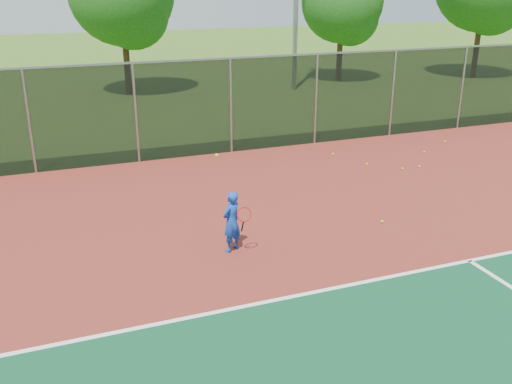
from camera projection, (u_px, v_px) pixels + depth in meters
ground at (499, 377)px, 8.08m from camera, size 120.00×120.00×0.00m
court_apron at (415, 306)px, 9.83m from camera, size 30.00×20.00×0.02m
fence_back at (231, 105)px, 18.04m from camera, size 30.00×0.06×3.03m
tennis_player at (232, 221)px, 11.60m from camera, size 0.59×0.67×2.09m
practice_ball_0 at (402, 169)px, 16.80m from camera, size 0.07×0.07×0.07m
practice_ball_1 at (419, 166)px, 17.00m from camera, size 0.07×0.07×0.07m
practice_ball_2 at (382, 222)px, 13.14m from camera, size 0.07×0.07×0.07m
practice_ball_3 at (445, 142)px, 19.60m from camera, size 0.07×0.07×0.07m
practice_ball_4 at (333, 154)px, 18.21m from camera, size 0.07×0.07×0.07m
practice_ball_5 at (424, 152)px, 18.43m from camera, size 0.07×0.07×0.07m
practice_ball_6 at (367, 164)px, 17.23m from camera, size 0.07×0.07×0.07m
tree_back_mid at (344, 5)px, 30.13m from camera, size 4.34×4.34×6.37m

